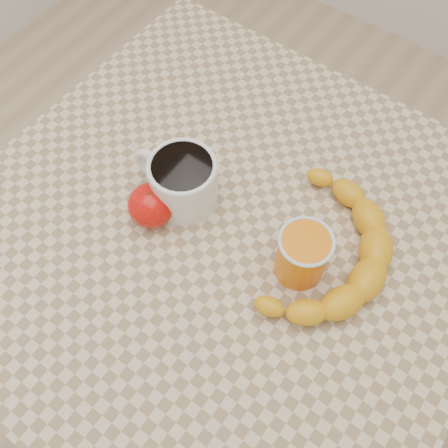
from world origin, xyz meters
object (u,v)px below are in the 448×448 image
Objects in this scene: table at (224,254)px; orange_juice_glass at (302,255)px; coffee_mug at (182,180)px; banana at (326,251)px; apple at (151,205)px.

orange_juice_glass is at bearing 5.78° from table.
banana is at bearing 8.89° from coffee_mug.
table is 8.74× the size of apple.
coffee_mug is 0.46× the size of banana.
orange_juice_glass is at bearing 13.93° from apple.
apple is at bearing -156.88° from table.
apple reaches higher than table.
table is 5.35× the size of coffee_mug.
orange_juice_glass is at bearing 0.25° from coffee_mug.
banana is at bearing 58.81° from orange_juice_glass.
banana is (0.15, 0.05, 0.11)m from table.
table is 2.46× the size of banana.
coffee_mug reaches higher than banana.
apple reaches higher than banana.
coffee_mug reaches higher than apple.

